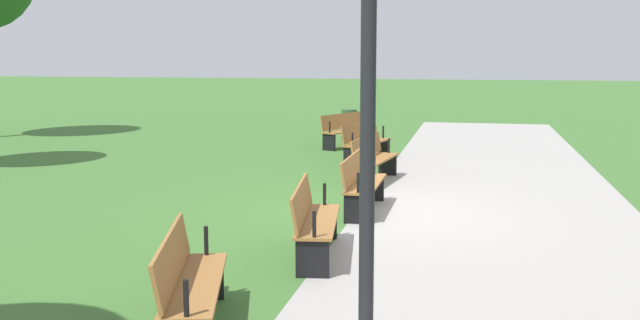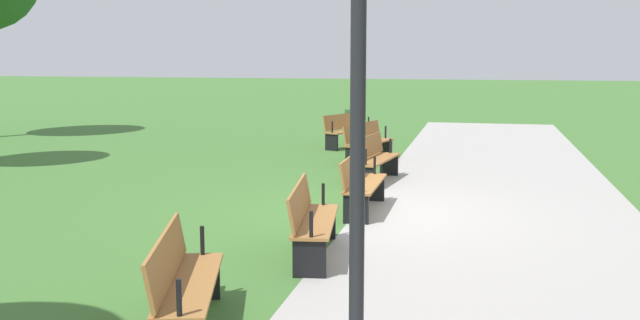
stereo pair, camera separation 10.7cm
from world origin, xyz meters
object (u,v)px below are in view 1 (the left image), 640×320
at_px(bench_0, 345,129).
at_px(bench_3, 361,182).
at_px(bench_5, 188,281).
at_px(bench_1, 365,141).
at_px(bench_2, 373,158).
at_px(lamp_post, 369,2).
at_px(bench_4, 313,219).
at_px(trash_bin, 349,125).

xyz_separation_m(bench_0, bench_3, (7.71, 1.63, 0.00)).
xyz_separation_m(bench_0, bench_5, (12.93, 0.90, 0.00)).
bearing_deg(bench_1, bench_2, 28.06).
distance_m(bench_0, bench_3, 7.88).
distance_m(bench_3, lamp_post, 6.92).
xyz_separation_m(bench_0, bench_4, (10.35, 1.45, 0.00)).
height_order(bench_5, trash_bin, same).
bearing_deg(bench_1, bench_3, 24.06).
height_order(bench_0, lamp_post, lamp_post).
bearing_deg(bench_2, bench_5, 4.05).
bearing_deg(bench_4, bench_3, 167.97).
distance_m(bench_2, bench_4, 5.28).
bearing_deg(bench_1, bench_0, -143.95).
relative_size(bench_5, lamp_post, 0.47).
bearing_deg(trash_bin, bench_5, 4.22).
bearing_deg(bench_5, bench_4, 151.94).
height_order(bench_2, lamp_post, lamp_post).
bearing_deg(lamp_post, bench_3, -170.80).
height_order(bench_4, lamp_post, lamp_post).
bearing_deg(bench_3, trash_bin, -168.97).
xyz_separation_m(bench_2, bench_5, (7.86, -0.55, 0.00)).
relative_size(bench_0, bench_1, 0.99).
distance_m(bench_2, bench_3, 2.64).
relative_size(bench_3, trash_bin, 2.05).
relative_size(bench_1, lamp_post, 0.47).
relative_size(bench_2, bench_3, 1.03).
relative_size(bench_2, trash_bin, 2.10).
bearing_deg(bench_2, bench_4, 8.04).
relative_size(bench_2, lamp_post, 0.47).
xyz_separation_m(bench_2, bench_4, (5.28, 0.00, 0.00)).
relative_size(bench_0, bench_5, 0.99).
distance_m(bench_5, lamp_post, 3.16).
distance_m(bench_0, bench_1, 2.64).
bearing_deg(lamp_post, bench_5, -124.45).
bearing_deg(bench_0, bench_3, 36.10).
relative_size(bench_4, lamp_post, 0.47).
xyz_separation_m(bench_3, lamp_post, (6.44, 1.04, 2.31)).
height_order(bench_4, bench_5, same).
height_order(bench_2, trash_bin, same).
xyz_separation_m(bench_1, bench_2, (2.59, 0.55, 0.00)).
bearing_deg(bench_1, bench_4, 20.07).
distance_m(bench_3, bench_5, 5.28).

